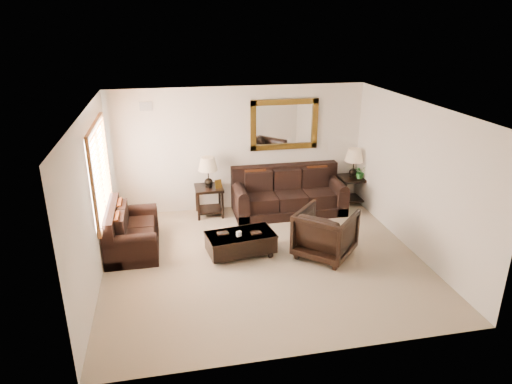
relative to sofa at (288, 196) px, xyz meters
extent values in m
cube|color=gray|center=(-0.99, -2.03, -0.36)|extent=(5.50, 5.00, 0.01)
cube|color=white|center=(-0.99, -2.03, 2.34)|extent=(5.50, 5.00, 0.01)
cube|color=silver|center=(-0.99, 0.47, 0.99)|extent=(5.50, 0.01, 2.70)
cube|color=silver|center=(-0.99, -4.53, 0.99)|extent=(5.50, 0.01, 2.70)
cube|color=silver|center=(-3.74, -2.03, 0.99)|extent=(0.01, 5.00, 2.70)
cube|color=silver|center=(1.76, -2.03, 0.99)|extent=(0.01, 5.00, 2.70)
cube|color=white|center=(-3.72, -1.13, 1.19)|extent=(0.01, 1.80, 1.50)
cube|color=brown|center=(-3.69, -1.13, 1.98)|extent=(0.06, 1.96, 0.08)
cube|color=brown|center=(-3.69, -1.13, 0.40)|extent=(0.06, 1.96, 0.08)
cube|color=brown|center=(-3.69, -2.07, 1.19)|extent=(0.06, 0.08, 1.50)
cube|color=brown|center=(-3.69, -0.19, 1.19)|extent=(0.06, 0.08, 1.50)
cube|color=brown|center=(-3.69, -1.13, 1.19)|extent=(0.05, 0.05, 1.50)
cube|color=#442D0D|center=(0.00, 0.44, 1.49)|extent=(1.50, 0.06, 1.10)
cube|color=white|center=(0.00, 0.45, 1.49)|extent=(1.26, 0.01, 0.86)
cube|color=#999999|center=(-2.89, 0.45, 1.99)|extent=(0.25, 0.02, 0.18)
cube|color=black|center=(0.00, -0.07, -0.26)|extent=(2.40, 1.03, 0.20)
cube|color=black|center=(0.00, 0.33, 0.38)|extent=(2.40, 0.24, 0.49)
cube|color=black|center=(-0.64, -0.09, -0.01)|extent=(0.61, 0.85, 0.29)
cube|color=black|center=(0.00, -0.09, -0.01)|extent=(0.61, 0.85, 0.29)
cube|color=black|center=(0.64, -0.09, -0.01)|extent=(0.61, 0.85, 0.29)
cube|color=black|center=(-1.08, -0.07, -0.07)|extent=(0.24, 1.03, 0.58)
cylinder|color=black|center=(-1.08, -0.07, 0.22)|extent=(0.24, 1.01, 0.24)
cube|color=black|center=(1.08, -0.07, -0.07)|extent=(0.24, 1.03, 0.58)
cylinder|color=black|center=(1.08, -0.07, 0.22)|extent=(0.24, 1.01, 0.24)
cube|color=#65280D|center=(-0.70, 0.13, 0.37)|extent=(0.46, 0.20, 0.47)
cube|color=#65280D|center=(0.70, 0.13, 0.37)|extent=(0.46, 0.20, 0.47)
cube|color=black|center=(-3.27, -1.16, -0.27)|extent=(0.91, 1.53, 0.17)
cube|color=black|center=(-3.61, -1.16, 0.29)|extent=(0.21, 1.53, 0.43)
cube|color=black|center=(-3.25, -1.44, -0.05)|extent=(0.74, 0.53, 0.26)
cube|color=black|center=(-3.25, -0.89, -0.05)|extent=(0.74, 0.53, 0.26)
cube|color=black|center=(-3.27, -1.82, -0.10)|extent=(0.91, 0.21, 0.51)
cylinder|color=black|center=(-3.27, -1.82, 0.15)|extent=(0.89, 0.21, 0.21)
cube|color=black|center=(-3.27, -0.50, -0.10)|extent=(0.91, 0.21, 0.51)
cylinder|color=black|center=(-3.27, -0.50, 0.15)|extent=(0.89, 0.21, 0.21)
cube|color=#65280D|center=(-3.44, -1.49, 0.28)|extent=(0.18, 0.40, 0.41)
cube|color=#65280D|center=(-3.44, -0.84, 0.28)|extent=(0.18, 0.40, 0.41)
cube|color=black|center=(-1.72, 0.14, 0.26)|extent=(0.59, 0.59, 0.05)
cube|color=black|center=(-1.72, 0.14, -0.23)|extent=(0.50, 0.50, 0.03)
cylinder|color=black|center=(-1.97, -0.12, -0.06)|extent=(0.05, 0.05, 0.59)
cylinder|color=black|center=(-1.47, -0.12, -0.06)|extent=(0.05, 0.05, 0.59)
cylinder|color=black|center=(-1.97, 0.39, -0.06)|extent=(0.05, 0.05, 0.59)
cylinder|color=black|center=(-1.47, 0.39, -0.06)|extent=(0.05, 0.05, 0.59)
sphere|color=black|center=(-1.72, 0.14, 0.40)|extent=(0.18, 0.18, 0.18)
cylinder|color=black|center=(-1.72, 0.14, 0.59)|extent=(0.03, 0.03, 0.39)
cone|color=beige|center=(-1.72, 0.14, 0.81)|extent=(0.41, 0.41, 0.28)
cube|color=#442D0D|center=(-1.52, 0.03, 0.38)|extent=(0.16, 0.11, 0.18)
cube|color=black|center=(1.54, 0.14, 0.26)|extent=(0.59, 0.59, 0.05)
cube|color=black|center=(1.54, 0.14, -0.23)|extent=(0.50, 0.50, 0.03)
cylinder|color=black|center=(1.29, -0.12, -0.06)|extent=(0.05, 0.05, 0.59)
cylinder|color=black|center=(1.80, -0.12, -0.06)|extent=(0.05, 0.05, 0.59)
cylinder|color=black|center=(1.29, 0.39, -0.06)|extent=(0.05, 0.05, 0.59)
cylinder|color=black|center=(1.80, 0.39, -0.06)|extent=(0.05, 0.05, 0.59)
sphere|color=black|center=(1.54, 0.14, 0.40)|extent=(0.18, 0.18, 0.18)
cylinder|color=black|center=(1.54, 0.14, 0.59)|extent=(0.03, 0.03, 0.39)
cone|color=beige|center=(1.54, 0.14, 0.81)|extent=(0.41, 0.41, 0.28)
sphere|color=black|center=(-1.85, -1.97, -0.31)|extent=(0.11, 0.11, 0.11)
sphere|color=black|center=(-0.85, -1.97, -0.31)|extent=(0.11, 0.11, 0.11)
sphere|color=black|center=(-1.85, -1.52, -0.31)|extent=(0.11, 0.11, 0.11)
sphere|color=black|center=(-0.85, -1.52, -0.31)|extent=(0.11, 0.11, 0.11)
cube|color=black|center=(-1.35, -1.75, -0.11)|extent=(1.26, 0.80, 0.33)
cube|color=black|center=(-1.35, -1.75, 0.04)|extent=(1.29, 0.81, 0.04)
cube|color=black|center=(-1.67, -1.70, 0.07)|extent=(0.22, 0.16, 0.03)
cube|color=black|center=(-1.08, -1.79, 0.06)|extent=(0.20, 0.15, 0.02)
cube|color=white|center=(-1.40, -1.84, 0.10)|extent=(0.10, 0.08, 0.09)
imported|color=black|center=(0.12, -2.09, 0.12)|extent=(1.28, 1.27, 0.96)
imported|color=#235C1F|center=(1.67, 0.03, 0.41)|extent=(0.35, 0.37, 0.23)
camera|label=1|loc=(-2.53, -8.99, 3.67)|focal=32.00mm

